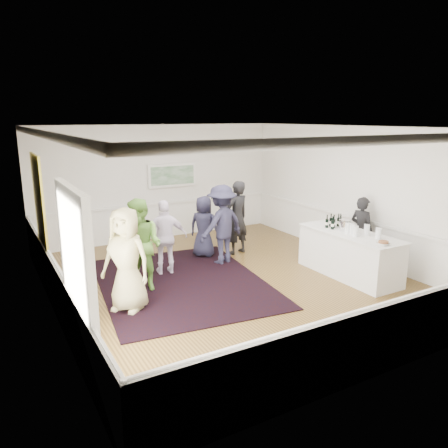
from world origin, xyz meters
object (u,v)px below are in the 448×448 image
guest_dark_a (222,225)px  guest_dark_b (237,218)px  guest_lilac (165,238)px  bartender (361,231)px  guest_tan (126,260)px  ice_bucket (345,225)px  serving_table (349,254)px  guest_green (141,245)px  nut_bowl (383,243)px  guest_navy (204,226)px

guest_dark_a → guest_dark_b: guest_dark_a is taller
guest_lilac → bartender: bearing=169.0°
guest_dark_a → guest_tan: bearing=14.4°
guest_tan → ice_bucket: 4.77m
serving_table → guest_green: 4.45m
guest_dark_b → guest_tan: bearing=15.8°
guest_green → guest_dark_a: 2.29m
serving_table → nut_bowl: (-0.14, -1.00, 0.52)m
nut_bowl → guest_dark_b: bearing=107.8°
serving_table → bartender: size_ratio=1.48×
nut_bowl → serving_table: bearing=82.2°
serving_table → ice_bucket: bearing=86.4°
serving_table → guest_lilac: bearing=148.6°
guest_dark_a → guest_dark_b: size_ratio=1.01×
serving_table → ice_bucket: ice_bucket is taller
guest_navy → nut_bowl: size_ratio=6.39×
nut_bowl → guest_green: bearing=148.7°
bartender → nut_bowl: 1.69m
guest_green → guest_lilac: size_ratio=1.12×
guest_tan → ice_bucket: (4.74, -0.49, 0.15)m
guest_dark_b → ice_bucket: guest_dark_b is taller
serving_table → guest_lilac: guest_lilac is taller
guest_dark_a → ice_bucket: guest_dark_a is taller
guest_navy → guest_dark_b: bearing=-145.3°
bartender → guest_dark_b: 3.00m
serving_table → guest_tan: (-4.73, 0.68, 0.45)m
bartender → guest_dark_a: 3.25m
guest_lilac → guest_dark_b: bearing=-156.0°
guest_dark_b → nut_bowl: size_ratio=7.80×
guest_dark_b → guest_navy: 0.87m
guest_navy → guest_green: bearing=81.1°
bartender → guest_navy: size_ratio=1.07×
guest_dark_b → ice_bucket: bearing=105.2°
guest_tan → ice_bucket: guest_tan is taller
guest_green → guest_dark_b: guest_dark_b is taller
serving_table → guest_dark_b: 2.92m
guest_tan → guest_green: guest_tan is taller
guest_navy → nut_bowl: guest_navy is taller
guest_lilac → nut_bowl: bearing=147.6°
bartender → guest_tan: (-5.50, 0.27, 0.13)m
guest_tan → nut_bowl: size_ratio=7.91×
bartender → guest_lilac: guest_lilac is taller
guest_lilac → guest_navy: bearing=-140.8°
guest_lilac → guest_dark_a: 1.44m
guest_green → nut_bowl: bearing=19.3°
serving_table → guest_dark_a: 2.94m
serving_table → guest_navy: bearing=127.2°
guest_green → nut_bowl: size_ratio=7.77×
guest_lilac → ice_bucket: size_ratio=6.36×
guest_lilac → guest_navy: 1.48m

